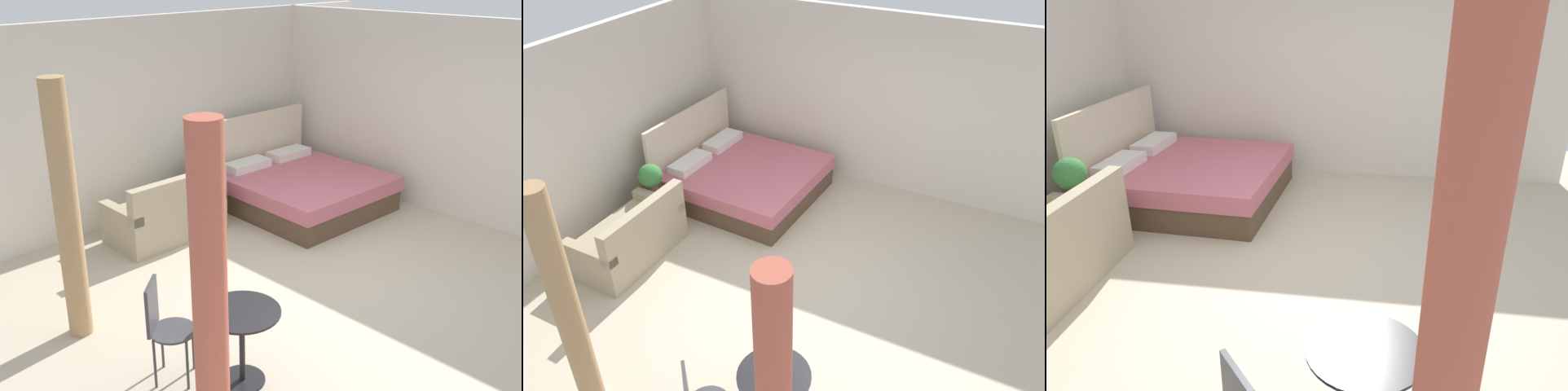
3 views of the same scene
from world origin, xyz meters
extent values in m
cube|color=beige|center=(0.00, 0.00, -0.01)|extent=(8.51, 9.20, 0.02)
cube|color=silver|center=(2.76, 0.00, 1.37)|extent=(0.12, 6.20, 2.73)
cube|color=brown|center=(1.45, 1.64, 0.15)|extent=(2.04, 2.13, 0.30)
cube|color=#C66675|center=(1.45, 1.64, 0.40)|extent=(2.08, 2.17, 0.21)
cube|color=beige|center=(1.50, 2.69, 0.61)|extent=(2.01, 0.15, 1.22)
cube|color=white|center=(1.05, 2.40, 0.57)|extent=(0.72, 0.35, 0.12)
cube|color=white|center=(1.91, 2.36, 0.57)|extent=(0.72, 0.35, 0.12)
cube|color=tan|center=(-0.58, 2.25, 0.22)|extent=(1.45, 0.82, 0.45)
cube|color=tan|center=(-0.58, 1.92, 0.67)|extent=(1.45, 0.15, 0.44)
cube|color=tan|center=(0.08, 2.25, 0.51)|extent=(0.15, 0.81, 0.12)
cube|color=#473323|center=(0.37, 2.54, 0.24)|extent=(0.46, 0.36, 0.49)
cylinder|color=brown|center=(0.27, 2.50, 0.54)|extent=(0.18, 0.18, 0.10)
sphere|color=#387F3D|center=(0.27, 2.50, 0.73)|extent=(0.34, 0.34, 0.34)
cylinder|color=slate|center=(0.49, 2.59, 0.57)|extent=(0.13, 0.13, 0.18)
cylinder|color=black|center=(-1.91, -0.61, 0.69)|extent=(0.66, 0.66, 0.02)
cylinder|color=#C15B47|center=(-2.51, -0.94, 1.24)|extent=(0.25, 0.25, 2.49)
camera|label=1|loc=(-4.83, -3.76, 3.37)|focal=41.62mm
camera|label=2|loc=(-4.50, -2.03, 4.46)|focal=35.93mm
camera|label=3|loc=(-4.06, -0.62, 2.52)|focal=34.03mm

